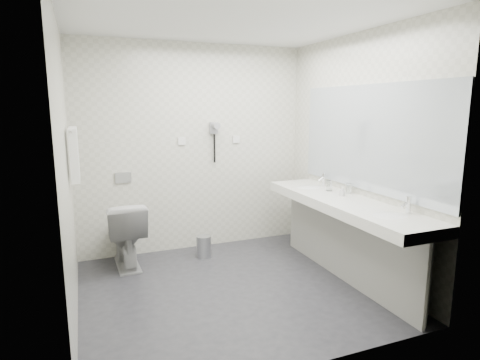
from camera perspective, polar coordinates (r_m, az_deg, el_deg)
name	(u,v)px	position (r m, az deg, el deg)	size (l,w,h in m)	color
floor	(231,289)	(4.06, -1.23, -15.25)	(2.80, 2.80, 0.00)	#29282E
ceiling	(230,20)	(3.73, -1.39, 21.88)	(2.80, 2.80, 0.00)	silver
wall_back	(194,149)	(4.92, -6.60, 4.44)	(2.80, 2.80, 0.00)	beige
wall_front	(303,189)	(2.53, 9.00, -1.34)	(2.80, 2.80, 0.00)	beige
wall_left	(66,172)	(3.47, -23.54, 1.10)	(2.60, 2.60, 0.00)	beige
wall_right	(356,156)	(4.38, 16.18, 3.35)	(2.60, 2.60, 0.00)	beige
vanity_counter	(343,204)	(4.13, 14.53, -3.32)	(0.55, 2.20, 0.10)	silver
vanity_panel	(343,244)	(4.27, 14.54, -8.84)	(0.03, 2.15, 0.75)	gray
vanity_post_near	(427,285)	(3.57, 25.08, -13.45)	(0.06, 0.06, 0.75)	silver
vanity_post_far	(296,218)	(5.11, 7.93, -5.36)	(0.06, 0.06, 0.75)	silver
mirror	(368,138)	(4.19, 17.83, 5.71)	(0.02, 2.20, 1.05)	#B2BCC6
basin_near	(390,217)	(3.64, 20.59, -4.97)	(0.40, 0.31, 0.05)	silver
basin_far	(309,188)	(4.65, 9.85, -1.17)	(0.40, 0.31, 0.05)	silver
faucet_near	(408,205)	(3.75, 22.89, -3.27)	(0.04, 0.04, 0.15)	silver
faucet_far	(324,179)	(4.74, 11.89, 0.08)	(0.04, 0.04, 0.15)	silver
soap_bottle_a	(342,191)	(4.25, 14.36, -1.56)	(0.04, 0.04, 0.10)	silver
glass_left	(349,188)	(4.39, 15.25, -1.17)	(0.06, 0.06, 0.11)	silver
glass_right	(329,186)	(4.48, 12.60, -0.80)	(0.06, 0.06, 0.11)	silver
toilet	(125,234)	(4.65, -16.04, -7.35)	(0.41, 0.73, 0.74)	silver
flush_plate	(123,178)	(4.80, -16.31, 0.32)	(0.18, 0.02, 0.12)	#B2B5BA
pedal_bin	(204,247)	(4.81, -5.19, -9.50)	(0.17, 0.17, 0.24)	#B2B5BA
bin_lid	(204,237)	(4.77, -5.21, -8.04)	(0.17, 0.17, 0.01)	#B2B5BA
towel_rail	(71,130)	(3.98, -22.92, 6.61)	(0.02, 0.02, 0.62)	silver
towel_near	(74,155)	(3.86, -22.58, 3.25)	(0.07, 0.24, 0.48)	white
towel_far	(74,152)	(4.14, -22.54, 3.69)	(0.07, 0.24, 0.48)	white
dryer_cradle	(214,128)	(4.95, -3.75, 7.42)	(0.10, 0.04, 0.14)	gray
dryer_barrel	(216,126)	(4.88, -3.50, 7.74)	(0.08, 0.08, 0.14)	gray
dryer_cord	(214,148)	(4.95, -3.66, 4.53)	(0.02, 0.02, 0.35)	black
switch_plate_a	(182,141)	(4.87, -8.30, 5.52)	(0.09, 0.02, 0.09)	silver
switch_plate_b	(236,139)	(5.07, -0.55, 5.82)	(0.09, 0.02, 0.09)	silver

